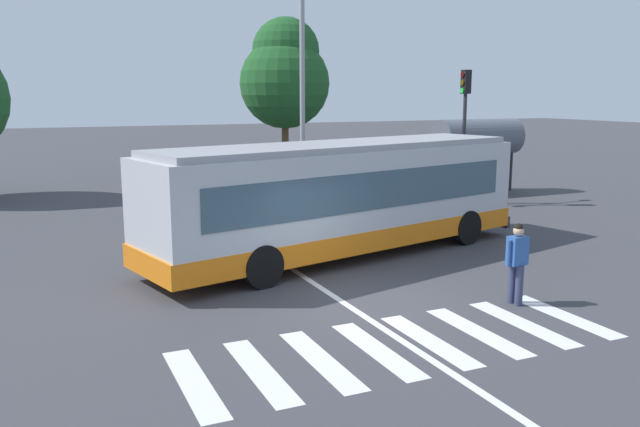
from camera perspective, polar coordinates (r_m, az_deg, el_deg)
The scene contains 12 objects.
ground_plane at distance 13.98m, azimuth 3.23°, elevation -7.57°, with size 160.00×160.00×0.00m, color #3D3D42.
city_transit_bus at distance 17.36m, azimuth 1.98°, elevation 1.38°, with size 11.55×5.16×3.06m.
pedestrian_crossing_street at distance 14.02m, azimuth 16.90°, elevation -3.85°, with size 0.58×0.37×1.72m.
parked_car_white at distance 29.36m, azimuth -14.00°, elevation 3.19°, with size 2.12×4.61×1.35m.
parked_car_charcoal at distance 29.74m, azimuth -9.20°, elevation 3.45°, with size 2.28×4.67×1.35m.
parked_car_black at distance 30.81m, azimuth -4.34°, elevation 3.80°, with size 2.19×4.63×1.35m.
traffic_light_far_corner at distance 25.89m, azimuth 12.57°, elevation 8.33°, with size 0.33×0.32×5.23m.
bus_stop_shelter at distance 29.34m, azimuth 13.66°, elevation 6.44°, with size 3.96×1.54×3.25m.
twin_arm_street_lamp at distance 25.81m, azimuth -1.58°, elevation 14.77°, with size 4.05×0.32×10.44m.
background_tree_right at distance 34.07m, azimuth -3.09°, elevation 12.13°, with size 4.61×4.61×8.20m.
crosswalk_painted_stripes at distance 11.67m, azimuth 7.31°, elevation -11.36°, with size 7.85×2.69×0.01m.
lane_center_line at distance 15.58m, azimuth -1.30°, elevation -5.65°, with size 0.16×24.00×0.01m, color silver.
Camera 1 is at (-6.16, -11.79, 4.32)m, focal length 36.46 mm.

